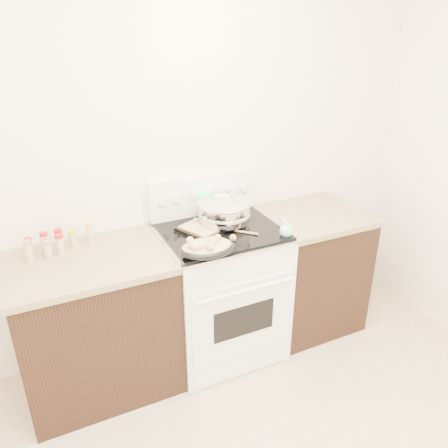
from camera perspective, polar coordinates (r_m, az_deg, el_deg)
room_shell at (r=1.22m, az=12.91°, el=3.10°), size 4.10×3.60×2.75m
counter_left at (r=2.87m, az=-16.07°, el=-12.39°), size 0.93×0.67×0.92m
counter_right at (r=3.38m, az=10.86°, el=-5.74°), size 0.73×0.67×0.92m
kitchen_range at (r=3.03m, az=-0.45°, el=-8.42°), size 0.78×0.73×1.22m
mixing_bowl at (r=2.84m, az=0.05°, el=1.40°), size 0.37×0.37×0.20m
roasting_pan at (r=2.48m, az=-2.25°, el=-3.07°), size 0.35×0.26×0.11m
baking_sheet at (r=2.83m, az=-1.71°, el=-0.07°), size 0.47×0.41×0.06m
wooden_spoon at (r=2.70m, az=1.46°, el=-1.49°), size 0.20×0.19×0.04m
blue_ladle at (r=2.75m, az=8.09°, el=-0.72°), size 0.14×0.27×0.10m
spice_jars at (r=2.74m, az=-21.27°, el=-2.31°), size 0.40×0.15×0.13m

